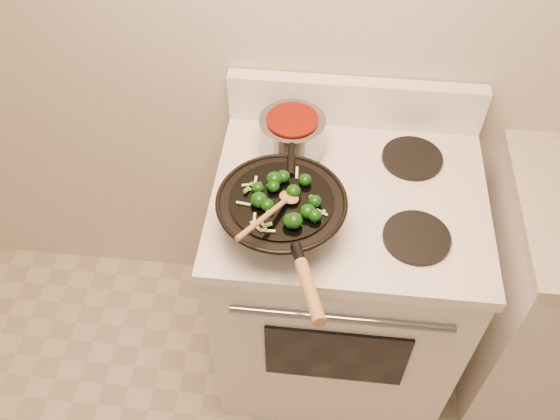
# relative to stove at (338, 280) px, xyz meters

# --- Properties ---
(stove) EXTENTS (0.78, 0.67, 1.08)m
(stove) POSITION_rel_stove_xyz_m (0.00, 0.00, 0.00)
(stove) COLOR white
(stove) RESTS_ON ground
(wok) EXTENTS (0.34, 0.55, 0.17)m
(wok) POSITION_rel_stove_xyz_m (-0.18, -0.16, 0.52)
(wok) COLOR black
(wok) RESTS_ON stove
(stirfry) EXTENTS (0.23, 0.23, 0.04)m
(stirfry) POSITION_rel_stove_xyz_m (-0.17, -0.17, 0.58)
(stirfry) COLOR #0B3808
(stirfry) RESTS_ON wok
(wooden_spoon) EXTENTS (0.14, 0.23, 0.08)m
(wooden_spoon) POSITION_rel_stove_xyz_m (-0.19, -0.21, 0.59)
(wooden_spoon) COLOR #A1733F
(wooden_spoon) RESTS_ON wok
(saucepan) EXTENTS (0.19, 0.31, 0.11)m
(saucepan) POSITION_rel_stove_xyz_m (-0.18, 0.14, 0.52)
(saucepan) COLOR gray
(saucepan) RESTS_ON stove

